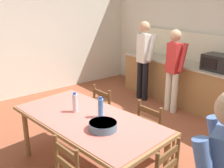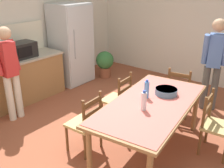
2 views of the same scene
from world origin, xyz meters
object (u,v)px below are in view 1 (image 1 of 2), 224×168
Objects in this scene: bottle_near_centre at (75,103)px; chair_side_far_right at (155,133)px; person_at_sink at (144,57)px; microwave at (218,63)px; chair_side_far_left at (108,113)px; person_at_counter at (173,67)px; dining_table at (88,123)px; bottle_off_centre at (101,108)px; serving_bowl at (103,125)px.

chair_side_far_right is (0.61, 0.87, -0.47)m from bottle_near_centre.
person_at_sink reaches higher than bottle_near_centre.
microwave is 1.85× the size of bottle_near_centre.
chair_side_far_right is 2.47m from person_at_sink.
chair_side_far_left is at bearing 2.61° from chair_side_far_right.
bottle_near_centre is 0.16× the size of person_at_sink.
chair_side_far_left is at bearing -150.91° from person_at_sink.
chair_side_far_left is at bearing -176.83° from person_at_counter.
person_at_sink is 1.06× the size of person_at_counter.
dining_table is 1.23× the size of person_at_sink.
person_at_sink is (-0.93, 1.67, 0.53)m from chair_side_far_left.
chair_side_far_left is at bearing -103.21° from microwave.
bottle_off_centre reaches higher than serving_bowl.
serving_bowl is 1.25m from chair_side_far_left.
microwave reaches higher than chair_side_far_right.
serving_bowl is at bearing -82.27° from microwave.
microwave reaches higher than dining_table.
microwave is 0.24× the size of dining_table.
person_at_sink reaches higher than microwave.
bottle_near_centre is at bearing 179.87° from serving_bowl.
chair_side_far_left is (-0.51, -2.17, -0.61)m from microwave.
bottle_off_centre is 0.33m from serving_bowl.
microwave reaches higher than chair_side_far_left.
chair_side_far_left is at bearing 111.40° from bottle_near_centre.
bottle_off_centre is 0.30× the size of chair_side_far_left.
person_at_sink is (-1.84, 2.43, 0.14)m from serving_bowl.
microwave is 1.85× the size of bottle_off_centre.
serving_bowl is 3.05m from person_at_sink.
dining_table is 6.64× the size of serving_bowl.
person_at_counter is at bearing -61.45° from chair_side_far_right.
serving_bowl is 0.20× the size of person_at_counter.
bottle_off_centre is 0.16× the size of person_at_sink.
person_at_counter is at bearing 105.03° from dining_table.
bottle_off_centre is 0.98m from chair_side_far_left.
serving_bowl is 2.61m from person_at_counter.
chair_side_far_right is at bearing 66.94° from dining_table.
chair_side_far_left reaches higher than dining_table.
person_at_sink reaches higher than bottle_off_centre.
person_at_sink is (-1.48, 2.40, 0.26)m from dining_table.
person_at_counter is at bearing -91.40° from person_at_sink.
chair_side_far_right is (0.27, 0.70, -0.47)m from bottle_off_centre.
bottle_near_centre is 0.84× the size of serving_bowl.
chair_side_far_left is 1.72m from person_at_counter.
bottle_near_centre is at bearing -170.85° from person_at_counter.
person_at_counter reaches higher than chair_side_far_left.
dining_table is 1.30× the size of person_at_counter.
bottle_off_centre is at bearing 64.67° from chair_side_far_right.
bottle_off_centre is at bearing -145.38° from person_at_sink.
dining_table is 2.83m from person_at_sink.
bottle_near_centre and bottle_off_centre have the same top height.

